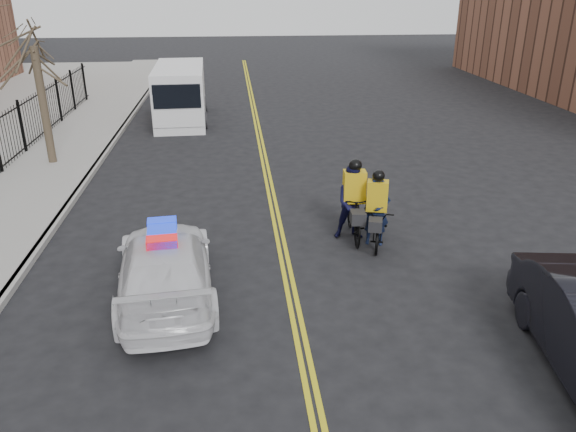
# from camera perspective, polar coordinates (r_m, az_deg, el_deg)

# --- Properties ---
(ground) EXTENTS (120.00, 120.00, 0.00)m
(ground) POSITION_cam_1_polar(r_m,az_deg,el_deg) (11.86, 0.49, -8.50)
(ground) COLOR black
(ground) RESTS_ON ground
(center_line_left) EXTENTS (0.10, 60.00, 0.01)m
(center_line_left) POSITION_cam_1_polar(r_m,az_deg,el_deg) (19.12, -2.32, 4.02)
(center_line_left) COLOR gold
(center_line_left) RESTS_ON ground
(center_line_right) EXTENTS (0.10, 60.00, 0.01)m
(center_line_right) POSITION_cam_1_polar(r_m,az_deg,el_deg) (19.13, -1.84, 4.04)
(center_line_right) COLOR gold
(center_line_right) RESTS_ON ground
(sidewalk) EXTENTS (3.00, 60.00, 0.15)m
(sidewalk) POSITION_cam_1_polar(r_m,az_deg,el_deg) (20.12, -23.96, 3.19)
(sidewalk) COLOR gray
(sidewalk) RESTS_ON ground
(curb) EXTENTS (0.20, 60.00, 0.15)m
(curb) POSITION_cam_1_polar(r_m,az_deg,el_deg) (19.69, -19.82, 3.43)
(curb) COLOR gray
(curb) RESTS_ON ground
(street_tree) EXTENTS (3.20, 3.20, 4.80)m
(street_tree) POSITION_cam_1_polar(r_m,az_deg,el_deg) (21.26, -24.17, 13.82)
(street_tree) COLOR #3D3124
(street_tree) RESTS_ON sidewalk
(police_cruiser) EXTENTS (2.42, 4.95, 1.55)m
(police_cruiser) POSITION_cam_1_polar(r_m,az_deg,el_deg) (11.95, -12.36, -4.99)
(police_cruiser) COLOR white
(police_cruiser) RESTS_ON ground
(cargo_van) EXTENTS (2.51, 6.10, 2.52)m
(cargo_van) POSITION_cam_1_polar(r_m,az_deg,el_deg) (27.17, -10.88, 11.99)
(cargo_van) COLOR white
(cargo_van) RESTS_ON ground
(cyclist_near) EXTENTS (1.20, 2.10, 1.95)m
(cyclist_near) POSITION_cam_1_polar(r_m,az_deg,el_deg) (14.16, 8.91, -0.27)
(cyclist_near) COLOR black
(cyclist_near) RESTS_ON ground
(cyclist_far) EXTENTS (0.99, 2.12, 2.11)m
(cyclist_far) POSITION_cam_1_polar(r_m,az_deg,el_deg) (14.36, 6.66, 0.86)
(cyclist_far) COLOR black
(cyclist_far) RESTS_ON ground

